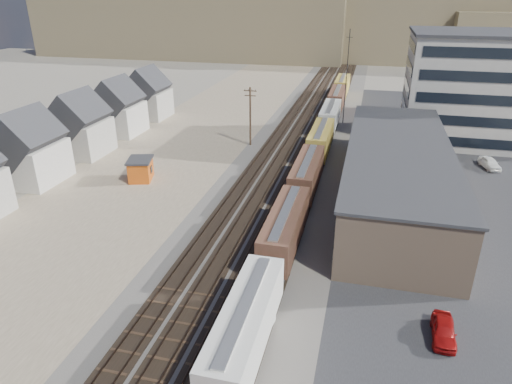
% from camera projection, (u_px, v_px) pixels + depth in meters
% --- Properties ---
extents(ground, '(300.00, 300.00, 0.00)m').
position_uv_depth(ground, '(222.00, 299.00, 40.01)').
color(ground, '#6B6356').
rests_on(ground, ground).
extents(ballast_bed, '(18.00, 200.00, 0.06)m').
position_uv_depth(ballast_bed, '(306.00, 135.00, 84.24)').
color(ballast_bed, '#4C4742').
rests_on(ballast_bed, ground).
extents(dirt_yard, '(24.00, 180.00, 0.03)m').
position_uv_depth(dirt_yard, '(184.00, 143.00, 79.85)').
color(dirt_yard, '#756450').
rests_on(dirt_yard, ground).
extents(asphalt_lot, '(26.00, 120.00, 0.04)m').
position_uv_depth(asphalt_lot, '(441.00, 176.00, 66.08)').
color(asphalt_lot, '#232326').
rests_on(asphalt_lot, ground).
extents(rail_tracks, '(11.40, 200.00, 0.24)m').
position_uv_depth(rail_tracks, '(303.00, 135.00, 84.33)').
color(rail_tracks, black).
rests_on(rail_tracks, ground).
extents(freight_train, '(3.00, 119.74, 4.46)m').
position_uv_depth(freight_train, '(314.00, 155.00, 66.23)').
color(freight_train, black).
rests_on(freight_train, ground).
extents(warehouse, '(12.40, 40.40, 7.25)m').
position_uv_depth(warehouse, '(396.00, 173.00, 57.31)').
color(warehouse, '#9F7F64').
rests_on(warehouse, ground).
extents(office_tower, '(22.60, 18.60, 18.45)m').
position_uv_depth(office_tower, '(473.00, 87.00, 78.63)').
color(office_tower, '#9E998E').
rests_on(office_tower, ground).
extents(utility_pole_north, '(2.20, 0.32, 10.00)m').
position_uv_depth(utility_pole_north, '(250.00, 115.00, 76.90)').
color(utility_pole_north, '#382619').
rests_on(utility_pole_north, ground).
extents(radio_mast, '(1.20, 0.16, 18.00)m').
position_uv_depth(radio_mast, '(346.00, 77.00, 88.03)').
color(radio_mast, black).
rests_on(radio_mast, ground).
extents(townhouse_row, '(8.15, 68.16, 10.47)m').
position_uv_depth(townhouse_row, '(56.00, 139.00, 67.92)').
color(townhouse_row, '#B7B2A8').
rests_on(townhouse_row, ground).
extents(hills_north, '(265.00, 80.00, 32.00)m').
position_uv_depth(hills_north, '(351.00, 17.00, 182.78)').
color(hills_north, brown).
rests_on(hills_north, ground).
extents(maintenance_shed, '(4.30, 4.97, 3.10)m').
position_uv_depth(maintenance_shed, '(141.00, 169.00, 64.20)').
color(maintenance_shed, '#C75212').
rests_on(maintenance_shed, ground).
extents(parked_car_red, '(1.91, 4.41, 1.48)m').
position_uv_depth(parked_car_red, '(444.00, 331.00, 35.19)').
color(parked_car_red, maroon).
rests_on(parked_car_red, ground).
extents(parked_car_blue, '(5.49, 4.32, 1.39)m').
position_uv_depth(parked_car_blue, '(472.00, 147.00, 75.86)').
color(parked_car_blue, '#171950').
rests_on(parked_car_blue, ground).
extents(parked_car_far, '(3.00, 5.03, 1.60)m').
position_uv_depth(parked_car_far, '(490.00, 163.00, 68.58)').
color(parked_car_far, white).
rests_on(parked_car_far, ground).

